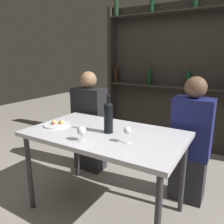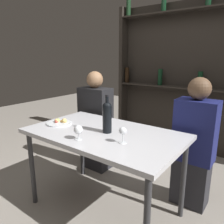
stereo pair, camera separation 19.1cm
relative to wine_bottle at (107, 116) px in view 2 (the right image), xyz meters
name	(u,v)px [view 2 (the right image)]	position (x,y,z in m)	size (l,w,h in m)	color
ground_plane	(105,208)	(-0.03, -0.01, -0.90)	(10.00, 10.00, 0.00)	gray
dining_table	(104,139)	(-0.03, -0.01, -0.21)	(1.32, 0.78, 0.76)	silver
wine_rack_wall	(181,75)	(-0.03, 1.78, 0.22)	(1.99, 0.21, 2.24)	#28231E
wine_bottle	(107,116)	(0.00, 0.00, 0.00)	(0.08, 0.08, 0.32)	black
wine_glass_0	(78,130)	(-0.08, -0.26, -0.07)	(0.07, 0.07, 0.11)	silver
wine_glass_1	(123,132)	(0.24, -0.12, -0.06)	(0.06, 0.06, 0.12)	silver
food_plate_0	(60,123)	(-0.52, -0.08, -0.13)	(0.24, 0.24, 0.05)	silver
seated_person_left	(96,124)	(-0.62, 0.56, -0.33)	(0.39, 0.22, 1.22)	#26262B
seated_person_right	(194,147)	(0.57, 0.56, -0.33)	(0.35, 0.22, 1.21)	#26262B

